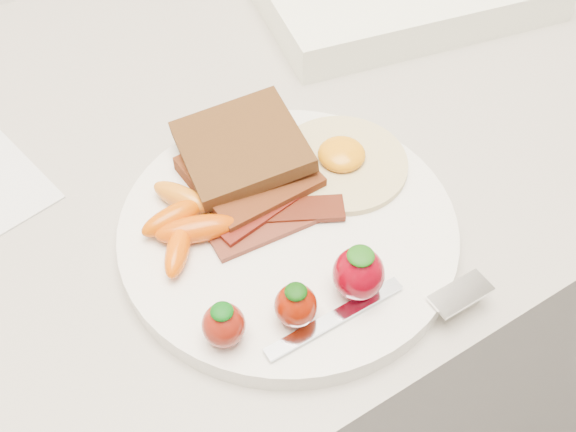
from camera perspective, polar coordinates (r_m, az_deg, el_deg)
counter at (r=1.03m, az=-5.89°, el=-12.63°), size 2.00×0.60×0.90m
plate at (r=0.58m, az=0.00°, el=-1.21°), size 0.27×0.27×0.02m
toast_lower at (r=0.60m, az=-3.09°, el=3.33°), size 0.09×0.09×0.01m
toast_upper at (r=0.60m, az=-3.70°, el=5.52°), size 0.12×0.11×0.02m
fried_egg at (r=0.61m, az=4.23°, el=4.37°), size 0.13×0.13×0.02m
bacon_strips at (r=0.57m, az=-1.09°, el=0.13°), size 0.11×0.07×0.01m
baby_carrots at (r=0.57m, az=-8.25°, el=-0.56°), size 0.08×0.10×0.02m
strawberries at (r=0.51m, az=1.65°, el=-6.19°), size 0.14×0.05×0.05m
fork at (r=0.53m, az=8.30°, el=-7.11°), size 0.17×0.05×0.00m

